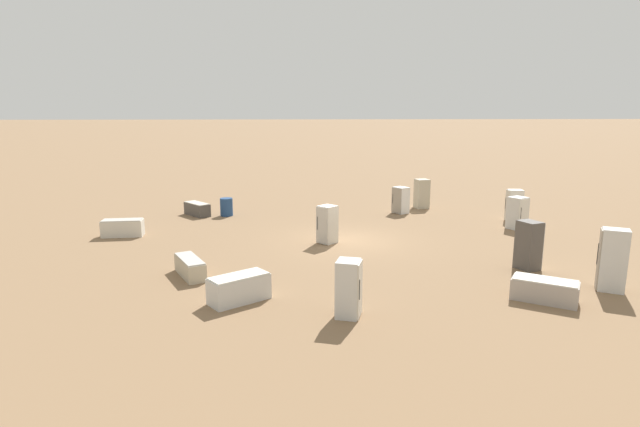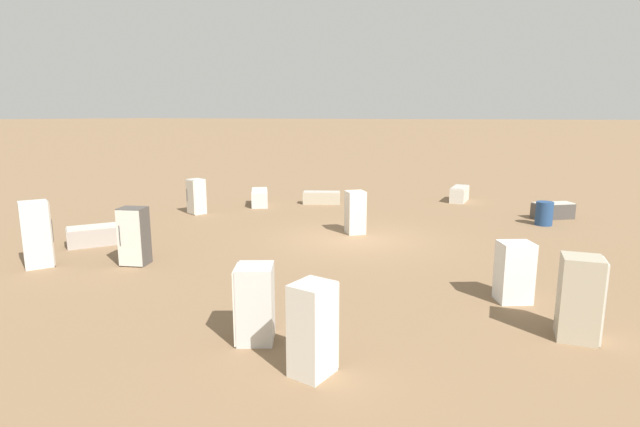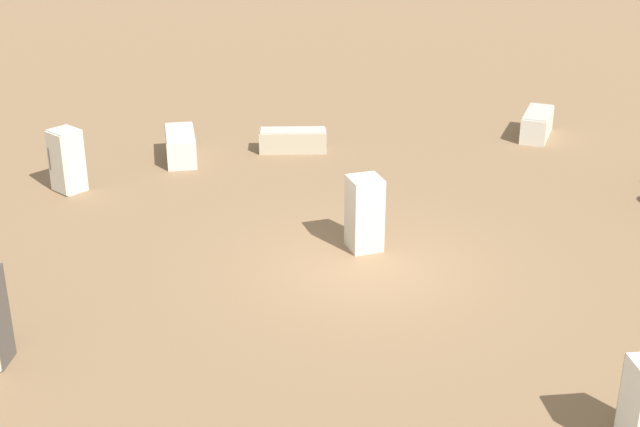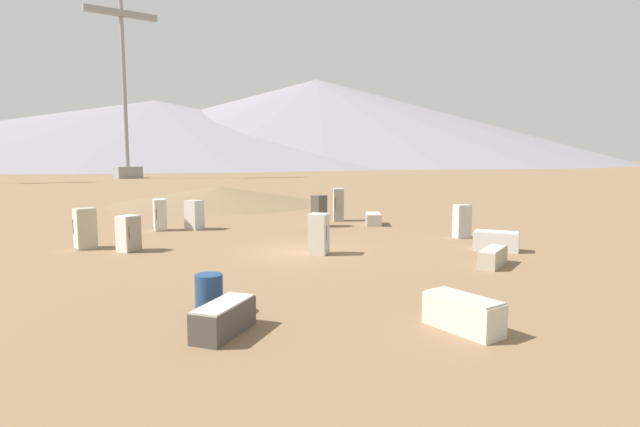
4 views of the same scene
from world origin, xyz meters
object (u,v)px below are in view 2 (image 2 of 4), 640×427
object	(u,v)px
discarded_fridge_5	(37,234)
discarded_fridge_7	(322,198)
discarded_fridge_3	(255,303)
discarded_fridge_9	(355,212)
discarded_fridge_4	(313,329)
discarded_fridge_2	(580,298)
discarded_fridge_12	(196,196)
discarded_fridge_6	(459,194)
discarded_fridge_1	(96,235)
discarded_fridge_8	(553,211)
rusty_barrel	(544,213)
discarded_fridge_0	(260,198)
discarded_fridge_10	(134,236)
discarded_fridge_11	(514,272)

from	to	relation	value
discarded_fridge_5	discarded_fridge_7	bearing A→B (deg)	109.19
discarded_fridge_3	discarded_fridge_9	bearing A→B (deg)	-16.49
discarded_fridge_4	discarded_fridge_2	bearing A→B (deg)	49.75
discarded_fridge_12	discarded_fridge_6	bearing A→B (deg)	-119.63
discarded_fridge_5	discarded_fridge_6	world-z (taller)	discarded_fridge_5
discarded_fridge_1	discarded_fridge_3	xyz separation A→B (m)	(8.67, -3.89, 0.42)
discarded_fridge_8	rusty_barrel	distance (m)	1.57
discarded_fridge_9	discarded_fridge_7	bearing A→B (deg)	86.43
discarded_fridge_6	discarded_fridge_7	world-z (taller)	discarded_fridge_6
discarded_fridge_0	discarded_fridge_5	distance (m)	11.04
discarded_fridge_5	discarded_fridge_8	distance (m)	18.95
discarded_fridge_4	discarded_fridge_10	size ratio (longest dim) A/B	0.95
discarded_fridge_11	discarded_fridge_1	bearing A→B (deg)	154.12
discarded_fridge_3	discarded_fridge_10	world-z (taller)	discarded_fridge_10
discarded_fridge_7	discarded_fridge_6	bearing A→B (deg)	-81.39
discarded_fridge_1	discarded_fridge_6	distance (m)	16.77
discarded_fridge_1	discarded_fridge_11	distance (m)	13.00
discarded_fridge_3	discarded_fridge_10	bearing A→B (deg)	39.01
discarded_fridge_5	discarded_fridge_12	distance (m)	8.20
discarded_fridge_2	discarded_fridge_4	distance (m)	5.25
discarded_fridge_1	discarded_fridge_8	distance (m)	17.70
discarded_fridge_0	discarded_fridge_8	distance (m)	12.95
discarded_fridge_1	discarded_fridge_10	size ratio (longest dim) A/B	1.11
discarded_fridge_0	discarded_fridge_10	world-z (taller)	discarded_fridge_10
discarded_fridge_7	discarded_fridge_10	world-z (taller)	discarded_fridge_10
discarded_fridge_0	discarded_fridge_3	size ratio (longest dim) A/B	1.23
discarded_fridge_7	discarded_fridge_8	xyz separation A→B (m)	(10.21, 0.88, 0.03)
discarded_fridge_4	discarded_fridge_10	bearing A→B (deg)	165.13
discarded_fridge_8	discarded_fridge_11	distance (m)	10.77
discarded_fridge_2	discarded_fridge_7	world-z (taller)	discarded_fridge_2
discarded_fridge_1	discarded_fridge_3	size ratio (longest dim) A/B	1.25
discarded_fridge_0	rusty_barrel	xyz separation A→B (m)	(12.39, 1.01, 0.08)
discarded_fridge_2	discarded_fridge_3	size ratio (longest dim) A/B	1.10
discarded_fridge_4	discarded_fridge_5	size ratio (longest dim) A/B	0.84
discarded_fridge_6	discarded_fridge_7	distance (m)	6.94
discarded_fridge_2	discarded_fridge_8	world-z (taller)	discarded_fridge_2
discarded_fridge_0	discarded_fridge_2	xyz separation A→B (m)	(13.19, -9.78, 0.43)
discarded_fridge_7	rusty_barrel	size ratio (longest dim) A/B	2.03
discarded_fridge_1	discarded_fridge_7	distance (m)	10.84
discarded_fridge_9	discarded_fridge_2	bearing A→B (deg)	-81.78
discarded_fridge_2	discarded_fridge_3	world-z (taller)	discarded_fridge_2
discarded_fridge_1	discarded_fridge_9	size ratio (longest dim) A/B	1.19
discarded_fridge_9	discarded_fridge_11	distance (m)	7.48
discarded_fridge_2	discarded_fridge_9	xyz separation A→B (m)	(-7.03, 6.38, -0.04)
discarded_fridge_0	discarded_fridge_12	world-z (taller)	discarded_fridge_12
discarded_fridge_8	discarded_fridge_10	distance (m)	16.40
discarded_fridge_3	discarded_fridge_10	size ratio (longest dim) A/B	0.89
discarded_fridge_11	discarded_fridge_6	bearing A→B (deg)	76.89
discarded_fridge_10	discarded_fridge_12	xyz separation A→B (m)	(-3.23, 6.83, -0.07)
discarded_fridge_2	discarded_fridge_9	distance (m)	9.50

